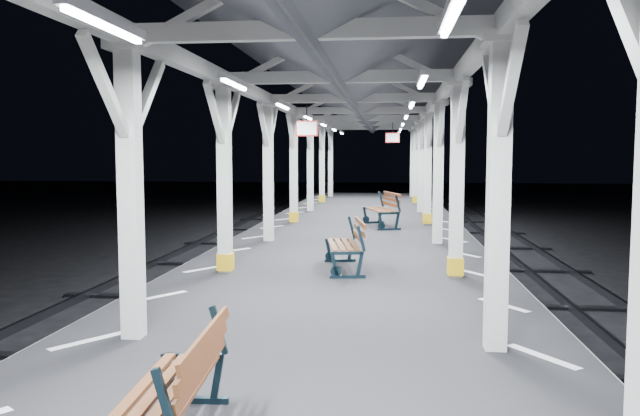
# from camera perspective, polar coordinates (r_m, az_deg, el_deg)

# --- Properties ---
(ground) EXTENTS (120.00, 120.00, 0.00)m
(ground) POSITION_cam_1_polar(r_m,az_deg,el_deg) (9.22, 0.60, -14.54)
(ground) COLOR black
(ground) RESTS_ON ground
(platform) EXTENTS (6.00, 50.00, 1.00)m
(platform) POSITION_cam_1_polar(r_m,az_deg,el_deg) (9.07, 0.61, -11.56)
(platform) COLOR black
(platform) RESTS_ON ground
(hazard_stripes_left) EXTENTS (1.00, 48.00, 0.01)m
(hazard_stripes_left) POSITION_cam_1_polar(r_m,az_deg,el_deg) (9.49, -14.41, -7.83)
(hazard_stripes_left) COLOR silver
(hazard_stripes_left) RESTS_ON platform
(hazard_stripes_right) EXTENTS (1.00, 48.00, 0.01)m
(hazard_stripes_right) POSITION_cam_1_polar(r_m,az_deg,el_deg) (9.04, 16.44, -8.52)
(hazard_stripes_right) COLOR silver
(hazard_stripes_right) RESTS_ON platform
(track_left) EXTENTS (2.20, 60.00, 0.16)m
(track_left) POSITION_cam_1_polar(r_m,az_deg,el_deg) (10.87, -27.25, -11.62)
(track_left) COLOR #2D2D33
(track_left) RESTS_ON ground
(canopy) EXTENTS (5.40, 49.00, 4.65)m
(canopy) POSITION_cam_1_polar(r_m,az_deg,el_deg) (8.80, 0.62, 14.62)
(canopy) COLOR silver
(canopy) RESTS_ON platform
(bench_near) EXTENTS (0.68, 1.59, 0.84)m
(bench_near) POSITION_cam_1_polar(r_m,az_deg,el_deg) (4.69, -12.64, -15.46)
(bench_near) COLOR black
(bench_near) RESTS_ON platform
(bench_mid) EXTENTS (0.87, 1.74, 0.90)m
(bench_mid) POSITION_cam_1_polar(r_m,az_deg,el_deg) (11.22, 2.68, -3.24)
(bench_mid) COLOR black
(bench_mid) RESTS_ON platform
(bench_far) EXTENTS (1.14, 1.93, 0.99)m
(bench_far) POSITION_cam_1_polar(r_m,az_deg,el_deg) (17.97, 5.91, -0.05)
(bench_far) COLOR black
(bench_far) RESTS_ON platform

